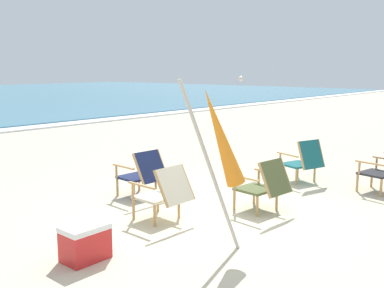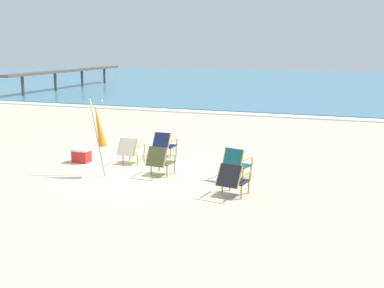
% 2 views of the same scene
% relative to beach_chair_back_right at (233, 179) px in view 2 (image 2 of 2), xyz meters
% --- Properties ---
extents(ground_plane, '(80.00, 80.00, 0.00)m').
position_rel_beach_chair_back_right_xyz_m(ground_plane, '(-2.85, 1.40, -0.42)').
color(ground_plane, beige).
extents(sea, '(80.00, 40.00, 0.10)m').
position_rel_beach_chair_back_right_xyz_m(sea, '(-2.85, 32.69, -0.37)').
color(sea, teal).
rests_on(sea, ground).
extents(surf_band, '(80.00, 1.10, 0.06)m').
position_rel_beach_chair_back_right_xyz_m(surf_band, '(-2.85, 12.39, -0.39)').
color(surf_band, white).
rests_on(surf_band, ground).
extents(beach_chair_back_right, '(0.70, 0.86, 0.77)m').
position_rel_beach_chair_back_right_xyz_m(beach_chair_back_right, '(0.00, 0.00, 0.00)').
color(beach_chair_back_right, '#28282D').
rests_on(beach_chair_back_right, ground).
extents(beach_chair_far_center, '(0.62, 0.77, 0.79)m').
position_rel_beach_chair_back_right_xyz_m(beach_chair_far_center, '(-2.86, 2.91, 0.00)').
color(beach_chair_far_center, '#19234C').
rests_on(beach_chair_far_center, ground).
extents(beach_chair_mid_center, '(0.60, 0.76, 0.78)m').
position_rel_beach_chair_back_right_xyz_m(beach_chair_mid_center, '(-3.45, 1.83, 0.00)').
color(beach_chair_mid_center, beige).
rests_on(beach_chair_mid_center, ground).
extents(beach_chair_back_left, '(0.64, 0.77, 0.80)m').
position_rel_beach_chair_back_right_xyz_m(beach_chair_back_left, '(-2.20, 1.01, 0.01)').
color(beach_chair_back_left, '#515B33').
rests_on(beach_chair_back_left, ground).
extents(beach_chair_front_left, '(0.74, 0.82, 0.82)m').
position_rel_beach_chair_back_right_xyz_m(beach_chair_front_left, '(-0.25, 1.40, 0.01)').
color(beach_chair_front_left, '#196066').
rests_on(beach_chair_front_left, ground).
extents(umbrella_furled_orange, '(0.74, 0.54, 2.01)m').
position_rel_beach_chair_back_right_xyz_m(umbrella_furled_orange, '(-3.75, 0.64, 0.89)').
color(umbrella_furled_orange, '#B7B2A8').
rests_on(umbrella_furled_orange, ground).
extents(cooler_box, '(0.49, 0.35, 0.40)m').
position_rel_beach_chair_back_right_xyz_m(cooler_box, '(-4.93, 1.59, -0.22)').
color(cooler_box, red).
rests_on(cooler_box, ground).
extents(pier_distant, '(0.90, 14.34, 1.55)m').
position_rel_beach_chair_back_right_xyz_m(pier_distant, '(-18.06, 20.59, 0.97)').
color(pier_distant, brown).
rests_on(pier_distant, ground).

